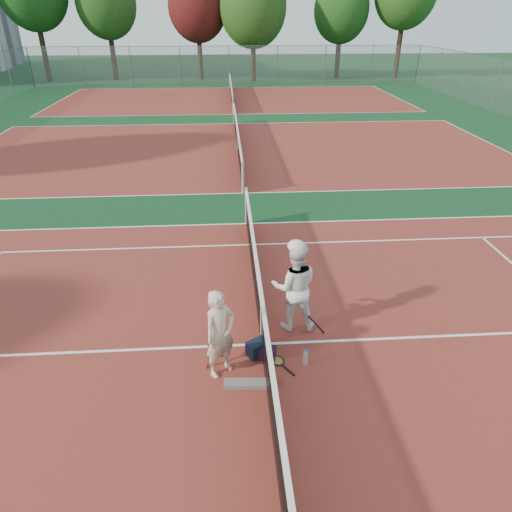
# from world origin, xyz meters

# --- Properties ---
(ground) EXTENTS (130.00, 130.00, 0.00)m
(ground) POSITION_xyz_m (0.00, 0.00, 0.00)
(ground) COLOR #0F371B
(ground) RESTS_ON ground
(court_main) EXTENTS (23.77, 10.97, 0.01)m
(court_main) POSITION_xyz_m (0.00, 0.00, 0.00)
(court_main) COLOR maroon
(court_main) RESTS_ON ground
(court_far_a) EXTENTS (23.77, 10.97, 0.01)m
(court_far_a) POSITION_xyz_m (0.00, 13.50, 0.00)
(court_far_a) COLOR maroon
(court_far_a) RESTS_ON ground
(court_far_b) EXTENTS (23.77, 10.97, 0.01)m
(court_far_b) POSITION_xyz_m (0.00, 27.00, 0.00)
(court_far_b) COLOR maroon
(court_far_b) RESTS_ON ground
(net_main) EXTENTS (0.10, 10.98, 1.02)m
(net_main) POSITION_xyz_m (0.00, 0.00, 0.51)
(net_main) COLOR black
(net_main) RESTS_ON ground
(net_far_a) EXTENTS (0.10, 10.98, 1.02)m
(net_far_a) POSITION_xyz_m (0.00, 13.50, 0.51)
(net_far_a) COLOR black
(net_far_a) RESTS_ON ground
(net_far_b) EXTENTS (0.10, 10.98, 1.02)m
(net_far_b) POSITION_xyz_m (0.00, 27.00, 0.51)
(net_far_b) COLOR black
(net_far_b) RESTS_ON ground
(fence_back) EXTENTS (32.00, 0.06, 3.00)m
(fence_back) POSITION_xyz_m (0.00, 34.00, 1.50)
(fence_back) COLOR slate
(fence_back) RESTS_ON ground
(player_a) EXTENTS (0.70, 0.67, 1.60)m
(player_a) POSITION_xyz_m (-0.74, -0.67, 0.80)
(player_a) COLOR beige
(player_a) RESTS_ON ground
(player_b) EXTENTS (0.92, 0.74, 1.81)m
(player_b) POSITION_xyz_m (0.66, 0.53, 0.90)
(player_b) COLOR white
(player_b) RESTS_ON ground
(racket_red) EXTENTS (0.36, 0.36, 0.57)m
(racket_red) POSITION_xyz_m (-0.88, -0.46, 0.29)
(racket_red) COLOR maroon
(racket_red) RESTS_ON ground
(racket_black_held) EXTENTS (0.46, 0.40, 0.50)m
(racket_black_held) POSITION_xyz_m (0.96, 0.15, 0.25)
(racket_black_held) COLOR black
(racket_black_held) RESTS_ON ground
(racket_spare) EXTENTS (0.55, 0.65, 0.03)m
(racket_spare) POSITION_xyz_m (0.23, -0.48, 0.01)
(racket_spare) COLOR black
(racket_spare) RESTS_ON ground
(sports_bag_navy) EXTENTS (0.44, 0.40, 0.29)m
(sports_bag_navy) POSITION_xyz_m (-0.10, -0.28, 0.14)
(sports_bag_navy) COLOR black
(sports_bag_navy) RESTS_ON ground
(sports_bag_purple) EXTENTS (0.34, 0.27, 0.24)m
(sports_bag_purple) POSITION_xyz_m (0.07, -0.39, 0.12)
(sports_bag_purple) COLOR black
(sports_bag_purple) RESTS_ON ground
(net_cover_canvas) EXTENTS (0.86, 0.25, 0.09)m
(net_cover_canvas) POSITION_xyz_m (-0.28, -1.05, 0.04)
(net_cover_canvas) COLOR slate
(net_cover_canvas) RESTS_ON ground
(water_bottle) EXTENTS (0.09, 0.09, 0.30)m
(water_bottle) POSITION_xyz_m (0.72, -0.61, 0.15)
(water_bottle) COLOR silver
(water_bottle) RESTS_ON ground
(tree_back_1) EXTENTS (5.02, 5.02, 8.98)m
(tree_back_1) POSITION_xyz_m (-10.18, 38.04, 6.08)
(tree_back_1) COLOR #382314
(tree_back_1) RESTS_ON ground
(tree_back_maroon) EXTENTS (5.05, 5.05, 8.76)m
(tree_back_maroon) POSITION_xyz_m (-2.52, 37.98, 5.84)
(tree_back_maroon) COLOR #382314
(tree_back_maroon) RESTS_ON ground
(tree_back_3) EXTENTS (5.61, 5.61, 9.01)m
(tree_back_3) POSITION_xyz_m (2.16, 36.43, 5.77)
(tree_back_3) COLOR #382314
(tree_back_3) RESTS_ON ground
(tree_back_4) EXTENTS (4.80, 4.80, 8.34)m
(tree_back_4) POSITION_xyz_m (10.00, 37.99, 5.56)
(tree_back_4) COLOR #382314
(tree_back_4) RESTS_ON ground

